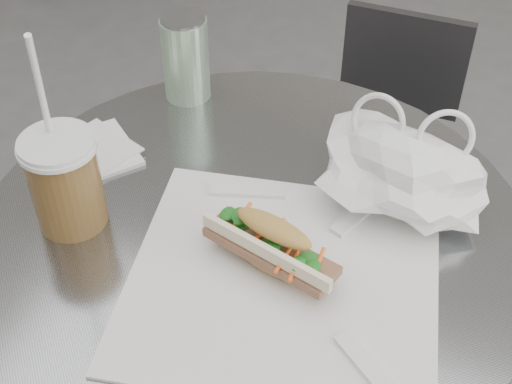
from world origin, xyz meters
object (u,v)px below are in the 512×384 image
at_px(cafe_table, 254,343).
at_px(iced_coffee, 65,180).
at_px(chair_far, 377,180).
at_px(banh_mi, 272,246).
at_px(sunglasses, 368,156).
at_px(drink_can, 186,58).

bearing_deg(cafe_table, iced_coffee, -158.39).
distance_m(chair_far, iced_coffee, 0.94).
height_order(cafe_table, banh_mi, banh_mi).
relative_size(chair_far, iced_coffee, 2.28).
relative_size(cafe_table, sunglasses, 7.31).
bearing_deg(iced_coffee, banh_mi, 5.71).
relative_size(chair_far, sunglasses, 6.51).
relative_size(sunglasses, drink_can, 0.72).
xyz_separation_m(banh_mi, iced_coffee, (-0.28, -0.03, 0.03)).
bearing_deg(sunglasses, chair_far, 79.80).
bearing_deg(drink_can, chair_far, 58.12).
height_order(chair_far, sunglasses, sunglasses).
relative_size(iced_coffee, drink_can, 2.05).
relative_size(chair_far, banh_mi, 2.90).
xyz_separation_m(iced_coffee, sunglasses, (0.33, 0.27, -0.05)).
bearing_deg(drink_can, cafe_table, -46.61).
relative_size(banh_mi, iced_coffee, 0.79).
height_order(sunglasses, drink_can, drink_can).
bearing_deg(chair_far, sunglasses, 96.86).
xyz_separation_m(cafe_table, drink_can, (-0.22, 0.24, 0.35)).
bearing_deg(drink_can, sunglasses, -9.93).
distance_m(banh_mi, sunglasses, 0.25).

